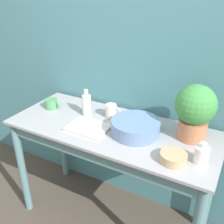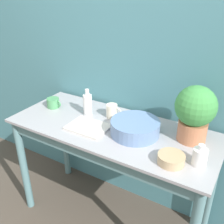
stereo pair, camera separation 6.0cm
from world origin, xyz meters
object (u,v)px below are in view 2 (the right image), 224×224
mug_green (53,103)px  tray_board (88,127)px  potted_plant (195,111)px  bowl_small_tan (171,159)px  bowl_wash_large (135,127)px  bottle_tall (88,104)px  mug_cream (112,111)px  bottle_short (200,157)px

mug_green → tray_board: bearing=-16.7°
mug_green → tray_board: size_ratio=0.47×
potted_plant → mug_green: 1.11m
bowl_small_tan → tray_board: 0.63m
bowl_wash_large → bottle_tall: (-0.43, 0.07, 0.04)m
mug_cream → bowl_small_tan: (0.57, -0.30, -0.02)m
bottle_tall → mug_green: 0.32m
mug_green → bowl_small_tan: bearing=-11.1°
bowl_wash_large → tray_board: size_ratio=1.17×
potted_plant → mug_cream: size_ratio=3.02×
tray_board → bowl_wash_large: bearing=17.4°
bottle_tall → bowl_small_tan: bearing=-18.2°
bottle_short → mug_green: bottle_short is taller
bottle_tall → mug_cream: 0.19m
mug_cream → tray_board: mug_cream is taller
potted_plant → bowl_wash_large: bearing=-160.1°
mug_green → bowl_small_tan: size_ratio=0.85×
bottle_tall → tray_board: (0.12, -0.17, -0.08)m
bottle_tall → bowl_small_tan: 0.79m
bowl_small_tan → mug_cream: bearing=151.8°
bottle_tall → mug_cream: bottle_tall is taller
potted_plant → tray_board: (-0.66, -0.22, -0.20)m
bottle_tall → mug_green: size_ratio=1.59×
bottle_tall → bottle_short: (0.89, -0.18, -0.03)m
mug_cream → bowl_wash_large: bearing=-26.8°
bottle_short → bowl_small_tan: 0.16m
bowl_wash_large → mug_green: bearing=177.5°
bottle_short → bowl_wash_large: bearing=166.2°
bowl_wash_large → bottle_tall: size_ratio=1.58×
bottle_short → tray_board: 0.77m
mug_cream → bottle_short: bearing=-18.7°
bottle_short → mug_cream: (-0.71, 0.24, -0.00)m
bowl_wash_large → bottle_short: bottle_short is taller
potted_plant → mug_cream: bearing=179.6°
bowl_small_tan → tray_board: bearing=173.0°
bottle_tall → tray_board: bottle_tall is taller
potted_plant → tray_board: potted_plant is taller
potted_plant → bowl_wash_large: (-0.34, -0.12, -0.15)m
bottle_tall → bottle_short: bottle_tall is taller
bowl_small_tan → tray_board: size_ratio=0.55×
potted_plant → bottle_short: 0.30m
mug_green → potted_plant: bearing=4.8°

